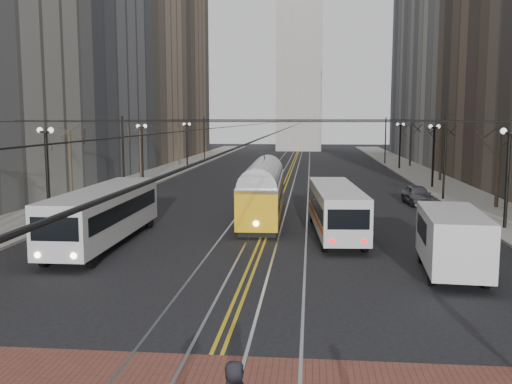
% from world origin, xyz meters
% --- Properties ---
extents(ground, '(260.00, 260.00, 0.00)m').
position_xyz_m(ground, '(0.00, 0.00, 0.00)').
color(ground, black).
rests_on(ground, ground).
extents(sidewalk_left, '(5.00, 140.00, 0.15)m').
position_xyz_m(sidewalk_left, '(-15.00, 45.00, 0.07)').
color(sidewalk_left, gray).
rests_on(sidewalk_left, ground).
extents(sidewalk_right, '(5.00, 140.00, 0.15)m').
position_xyz_m(sidewalk_right, '(15.00, 45.00, 0.07)').
color(sidewalk_right, gray).
rests_on(sidewalk_right, ground).
extents(streetcar_rails, '(4.80, 130.00, 0.02)m').
position_xyz_m(streetcar_rails, '(0.00, 45.00, 0.00)').
color(streetcar_rails, gray).
rests_on(streetcar_rails, ground).
extents(centre_lines, '(0.42, 130.00, 0.01)m').
position_xyz_m(centre_lines, '(0.00, 45.00, 0.01)').
color(centre_lines, gold).
rests_on(centre_lines, ground).
extents(building_left_mid, '(16.00, 20.00, 34.00)m').
position_xyz_m(building_left_mid, '(-25.50, 46.00, 17.00)').
color(building_left_mid, slate).
rests_on(building_left_mid, ground).
extents(building_left_far, '(16.00, 20.00, 40.00)m').
position_xyz_m(building_left_far, '(-25.50, 86.00, 20.00)').
color(building_left_far, brown).
rests_on(building_left_far, ground).
extents(building_right_far, '(16.00, 20.00, 40.00)m').
position_xyz_m(building_right_far, '(25.50, 86.00, 20.00)').
color(building_right_far, slate).
rests_on(building_right_far, ground).
extents(lamp_posts, '(27.60, 57.20, 5.60)m').
position_xyz_m(lamp_posts, '(-0.00, 28.75, 2.80)').
color(lamp_posts, black).
rests_on(lamp_posts, ground).
extents(street_trees, '(31.68, 53.28, 5.60)m').
position_xyz_m(street_trees, '(0.00, 35.25, 2.80)').
color(street_trees, '#382D23').
rests_on(street_trees, ground).
extents(trolley_wires, '(25.96, 120.00, 6.60)m').
position_xyz_m(trolley_wires, '(0.00, 34.83, 3.77)').
color(trolley_wires, black).
rests_on(trolley_wires, ground).
extents(transit_bus, '(2.47, 11.50, 2.87)m').
position_xyz_m(transit_bus, '(-7.93, 12.06, 1.44)').
color(transit_bus, silver).
rests_on(transit_bus, ground).
extents(streetcar, '(2.61, 12.46, 2.93)m').
position_xyz_m(streetcar, '(-0.50, 20.07, 1.46)').
color(streetcar, gold).
rests_on(streetcar, ground).
extents(rear_bus, '(2.97, 10.51, 2.71)m').
position_xyz_m(rear_bus, '(3.90, 15.56, 1.35)').
color(rear_bus, silver).
rests_on(rear_bus, ground).
extents(cargo_van, '(2.74, 6.10, 2.63)m').
position_xyz_m(cargo_van, '(8.31, 7.95, 1.31)').
color(cargo_van, silver).
rests_on(cargo_van, ground).
extents(sedan_grey, '(2.04, 4.37, 1.45)m').
position_xyz_m(sedan_grey, '(10.50, 27.71, 0.72)').
color(sedan_grey, '#45474E').
rests_on(sedan_grey, ground).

